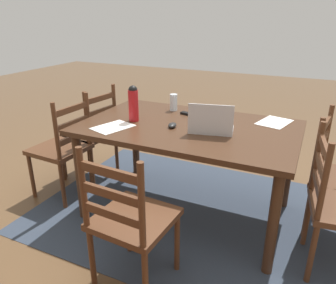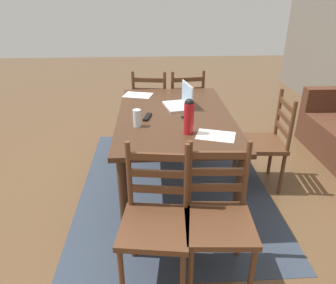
# 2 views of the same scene
# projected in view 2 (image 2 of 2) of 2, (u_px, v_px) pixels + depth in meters

# --- Properties ---
(ground_plane) EXTENTS (14.00, 14.00, 0.00)m
(ground_plane) POSITION_uv_depth(u_px,v_px,m) (174.00, 185.00, 3.26)
(ground_plane) COLOR brown
(area_rug) EXTENTS (2.45, 1.85, 0.01)m
(area_rug) POSITION_uv_depth(u_px,v_px,m) (174.00, 184.00, 3.26)
(area_rug) COLOR #333D4C
(area_rug) RESTS_ON ground
(dining_table) EXTENTS (1.66, 1.04, 0.78)m
(dining_table) POSITION_uv_depth(u_px,v_px,m) (174.00, 123.00, 2.96)
(dining_table) COLOR #422819
(dining_table) RESTS_ON ground
(chair_right_near) EXTENTS (0.49, 0.49, 0.95)m
(chair_right_near) POSITION_uv_depth(u_px,v_px,m) (155.00, 221.00, 2.04)
(chair_right_near) COLOR #56331E
(chair_right_near) RESTS_ON ground
(chair_left_far) EXTENTS (0.49, 0.49, 0.95)m
(chair_left_far) POSITION_uv_depth(u_px,v_px,m) (184.00, 106.00, 4.08)
(chair_left_far) COLOR #56331E
(chair_left_far) RESTS_ON ground
(chair_right_far) EXTENTS (0.46, 0.46, 0.95)m
(chair_right_far) POSITION_uv_depth(u_px,v_px,m) (218.00, 219.00, 2.07)
(chair_right_far) COLOR #56331E
(chair_right_far) RESTS_ON ground
(chair_left_near) EXTENTS (0.50, 0.50, 0.95)m
(chair_left_near) POSITION_uv_depth(u_px,v_px,m) (151.00, 107.00, 4.06)
(chair_left_near) COLOR #56331E
(chair_left_near) RESTS_ON ground
(chair_far_head) EXTENTS (0.47, 0.47, 0.95)m
(chair_far_head) POSITION_uv_depth(u_px,v_px,m) (264.00, 142.00, 3.10)
(chair_far_head) COLOR #56331E
(chair_far_head) RESTS_ON ground
(laptop) EXTENTS (0.36, 0.28, 0.23)m
(laptop) POSITION_uv_depth(u_px,v_px,m) (181.00, 101.00, 3.09)
(laptop) COLOR silver
(laptop) RESTS_ON dining_table
(water_bottle) EXTENTS (0.08, 0.08, 0.29)m
(water_bottle) POSITION_uv_depth(u_px,v_px,m) (189.00, 116.00, 2.47)
(water_bottle) COLOR red
(water_bottle) RESTS_ON dining_table
(drinking_glass) EXTENTS (0.07, 0.07, 0.15)m
(drinking_glass) POSITION_uv_depth(u_px,v_px,m) (137.00, 118.00, 2.63)
(drinking_glass) COLOR silver
(drinking_glass) RESTS_ON dining_table
(computer_mouse) EXTENTS (0.08, 0.11, 0.03)m
(computer_mouse) POSITION_uv_depth(u_px,v_px,m) (186.00, 116.00, 2.84)
(computer_mouse) COLOR black
(computer_mouse) RESTS_ON dining_table
(tv_remote) EXTENTS (0.18, 0.08, 0.02)m
(tv_remote) POSITION_uv_depth(u_px,v_px,m) (147.00, 117.00, 2.83)
(tv_remote) COLOR black
(tv_remote) RESTS_ON dining_table
(paper_stack_left) EXTENTS (0.29, 0.35, 0.00)m
(paper_stack_left) POSITION_uv_depth(u_px,v_px,m) (216.00, 136.00, 2.48)
(paper_stack_left) COLOR white
(paper_stack_left) RESTS_ON dining_table
(paper_stack_right) EXTENTS (0.28, 0.34, 0.00)m
(paper_stack_right) POSITION_uv_depth(u_px,v_px,m) (138.00, 95.00, 3.44)
(paper_stack_right) COLOR white
(paper_stack_right) RESTS_ON dining_table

